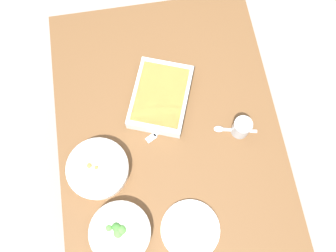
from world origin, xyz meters
TOP-DOWN VIEW (x-y plane):
  - ground_plane at (0.00, 0.00)m, footprint 6.00×6.00m
  - dining_table at (0.00, 0.00)m, footprint 1.20×0.90m
  - stew_bowl at (-0.14, 0.29)m, footprint 0.24×0.24m
  - broccoli_bowl at (-0.38, 0.24)m, footprint 0.23×0.23m
  - baking_dish at (0.12, 0.01)m, footprint 0.36×0.31m
  - drink_cup at (-0.07, -0.28)m, footprint 0.07×0.07m
  - side_plate at (-0.41, -0.02)m, footprint 0.22×0.22m
  - spoon_by_stew at (-0.16, 0.26)m, footprint 0.12×0.15m
  - spoon_by_broccoli at (-0.34, 0.26)m, footprint 0.16×0.10m
  - spoon_spare at (-0.06, -0.24)m, footprint 0.06×0.17m
  - fork_on_table at (-0.02, 0.03)m, footprint 0.10×0.16m

SIDE VIEW (x-z plane):
  - ground_plane at x=0.00m, z-range 0.00..0.00m
  - dining_table at x=0.00m, z-range 0.28..1.02m
  - fork_on_table at x=-0.02m, z-range 0.74..0.75m
  - spoon_by_stew at x=-0.16m, z-range 0.74..0.75m
  - spoon_by_broccoli at x=-0.34m, z-range 0.74..0.75m
  - spoon_spare at x=-0.06m, z-range 0.74..0.75m
  - side_plate at x=-0.41m, z-range 0.74..0.75m
  - broccoli_bowl at x=-0.38m, z-range 0.74..0.80m
  - stew_bowl at x=-0.14m, z-range 0.74..0.80m
  - baking_dish at x=0.12m, z-range 0.74..0.80m
  - drink_cup at x=-0.07m, z-range 0.74..0.82m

